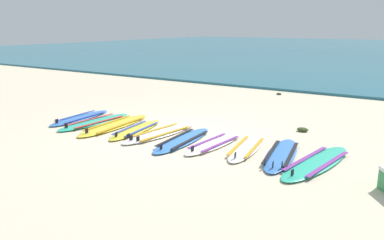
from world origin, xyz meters
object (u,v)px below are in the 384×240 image
object	(u,v)px
surfboard_5	(183,140)
surfboard_7	(246,148)
surfboard_9	(317,163)
surfboard_0	(80,118)
surfboard_4	(160,133)
surfboard_6	(214,144)
surfboard_8	(281,154)
surfboard_1	(95,122)
surfboard_2	(115,125)
surfboard_3	(136,130)

from	to	relation	value
surfboard_5	surfboard_7	size ratio (longest dim) A/B	1.10
surfboard_7	surfboard_9	distance (m)	1.51
surfboard_9	surfboard_0	bearing A→B (deg)	179.42
surfboard_4	surfboard_7	world-z (taller)	same
surfboard_6	surfboard_8	bearing A→B (deg)	4.04
surfboard_9	surfboard_6	bearing A→B (deg)	-179.50
surfboard_7	surfboard_0	bearing A→B (deg)	-179.61
surfboard_1	surfboard_7	distance (m)	4.39
surfboard_1	surfboard_4	world-z (taller)	same
surfboard_0	surfboard_5	world-z (taller)	same
surfboard_1	surfboard_2	bearing A→B (deg)	3.36
surfboard_4	surfboard_8	bearing A→B (deg)	1.28
surfboard_1	surfboard_6	world-z (taller)	same
surfboard_2	surfboard_6	world-z (taller)	same
surfboard_9	surfboard_4	bearing A→B (deg)	179.71
surfboard_0	surfboard_1	xyz separation A→B (m)	(0.70, -0.11, -0.00)
surfboard_8	surfboard_6	bearing A→B (deg)	-175.96
surfboard_6	surfboard_9	size ratio (longest dim) A/B	0.79
surfboard_5	surfboard_9	bearing A→B (deg)	2.96
surfboard_0	surfboard_6	xyz separation A→B (m)	(4.36, -0.09, 0.00)
surfboard_3	surfboard_0	bearing A→B (deg)	176.82
surfboard_0	surfboard_5	distance (m)	3.63
surfboard_6	surfboard_7	distance (m)	0.73
surfboard_0	surfboard_8	world-z (taller)	same
surfboard_2	surfboard_8	xyz separation A→B (m)	(4.47, 0.09, 0.00)
surfboard_4	surfboard_9	bearing A→B (deg)	-0.29
surfboard_5	surfboard_4	bearing A→B (deg)	167.44
surfboard_9	surfboard_3	bearing A→B (deg)	-179.32
surfboard_5	surfboard_9	size ratio (longest dim) A/B	0.89
surfboard_1	surfboard_7	xyz separation A→B (m)	(4.38, 0.14, 0.00)
surfboard_5	surfboard_8	distance (m)	2.24
surfboard_5	surfboard_7	xyz separation A→B (m)	(1.46, 0.25, 0.00)
surfboard_0	surfboard_4	bearing A→B (deg)	-0.96
surfboard_5	surfboard_9	xyz separation A→B (m)	(2.96, 0.15, -0.00)
surfboard_1	surfboard_3	xyz separation A→B (m)	(1.45, -0.01, 0.00)
surfboard_1	surfboard_9	size ratio (longest dim) A/B	0.93
surfboard_1	surfboard_3	size ratio (longest dim) A/B	1.12
surfboard_0	surfboard_6	distance (m)	4.36
surfboard_6	surfboard_7	xyz separation A→B (m)	(0.72, 0.12, -0.00)
surfboard_1	surfboard_6	distance (m)	3.66
surfboard_0	surfboard_5	size ratio (longest dim) A/B	0.95
surfboard_3	surfboard_8	world-z (taller)	same
surfboard_3	surfboard_5	bearing A→B (deg)	-3.90
surfboard_8	surfboard_2	bearing A→B (deg)	-178.88
surfboard_3	surfboard_6	bearing A→B (deg)	0.87
surfboard_5	surfboard_7	bearing A→B (deg)	9.90
surfboard_8	surfboard_0	bearing A→B (deg)	-179.81
surfboard_2	surfboard_4	distance (m)	1.47
surfboard_7	surfboard_6	bearing A→B (deg)	-170.51
surfboard_2	surfboard_5	size ratio (longest dim) A/B	1.14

